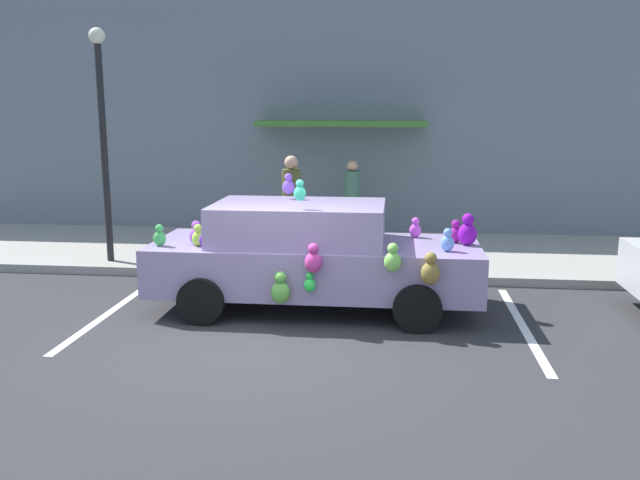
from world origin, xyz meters
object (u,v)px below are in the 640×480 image
(pedestrian_near_shopfront, at_px, (292,213))
(street_lamp_post, at_px, (102,122))
(teddy_bear_on_sidewalk, at_px, (197,246))
(plush_covered_car, at_px, (312,255))
(pedestrian_walking_past, at_px, (352,203))

(pedestrian_near_shopfront, bearing_deg, street_lamp_post, -177.62)
(street_lamp_post, height_order, pedestrian_near_shopfront, street_lamp_post)
(teddy_bear_on_sidewalk, height_order, pedestrian_near_shopfront, pedestrian_near_shopfront)
(teddy_bear_on_sidewalk, bearing_deg, pedestrian_near_shopfront, 1.73)
(plush_covered_car, bearing_deg, street_lamp_post, 152.74)
(street_lamp_post, bearing_deg, pedestrian_near_shopfront, 2.38)
(plush_covered_car, relative_size, pedestrian_near_shopfront, 2.43)
(street_lamp_post, bearing_deg, pedestrian_walking_past, 31.20)
(street_lamp_post, relative_size, pedestrian_near_shopfront, 2.13)
(teddy_bear_on_sidewalk, xyz_separation_m, street_lamp_post, (-1.59, -0.09, 2.20))
(street_lamp_post, xyz_separation_m, pedestrian_walking_past, (4.22, 2.55, -1.71))
(teddy_bear_on_sidewalk, distance_m, street_lamp_post, 2.71)
(pedestrian_walking_past, bearing_deg, plush_covered_car, -93.44)
(street_lamp_post, bearing_deg, plush_covered_car, -27.26)
(pedestrian_near_shopfront, relative_size, pedestrian_walking_past, 1.16)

